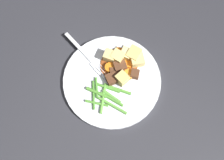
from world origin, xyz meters
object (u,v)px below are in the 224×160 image
object	(u,v)px
potato_chunk_0	(134,54)
potato_chunk_1	(118,57)
potato_chunk_5	(122,78)
meat_chunk_2	(120,66)
meat_chunk_0	(115,73)
carrot_slice_0	(128,63)
dinner_plate	(112,81)
potato_chunk_4	(110,56)
meat_chunk_3	(135,74)
carrot_slice_3	(110,68)
carrot_slice_2	(119,53)
potato_chunk_2	(126,54)
potato_chunk_3	(137,60)
fork	(87,56)
carrot_slice_1	(129,74)
meat_chunk_1	(111,77)

from	to	relation	value
potato_chunk_0	potato_chunk_1	world-z (taller)	potato_chunk_1
potato_chunk_5	meat_chunk_2	distance (m)	0.04
meat_chunk_0	carrot_slice_0	bearing A→B (deg)	-26.68
dinner_plate	potato_chunk_5	bearing A→B (deg)	-66.95
dinner_plate	meat_chunk_0	xyz separation A→B (m)	(0.02, -0.00, 0.02)
potato_chunk_4	meat_chunk_0	xyz separation A→B (m)	(-0.04, -0.03, -0.01)
meat_chunk_3	meat_chunk_0	bearing A→B (deg)	111.31
carrot_slice_3	potato_chunk_5	xyz separation A→B (m)	(-0.02, -0.04, 0.01)
carrot_slice_2	potato_chunk_2	xyz separation A→B (m)	(0.00, -0.02, 0.01)
meat_chunk_3	carrot_slice_0	bearing A→B (deg)	50.81
carrot_slice_3	potato_chunk_3	distance (m)	0.08
potato_chunk_1	meat_chunk_2	size ratio (longest dim) A/B	0.99
potato_chunk_5	meat_chunk_3	xyz separation A→B (m)	(0.03, -0.03, -0.00)
carrot_slice_3	meat_chunk_0	distance (m)	0.02
potato_chunk_5	fork	size ratio (longest dim) A/B	0.18
carrot_slice_1	meat_chunk_1	bearing A→B (deg)	127.84
potato_chunk_1	dinner_plate	bearing A→B (deg)	-170.10
fork	potato_chunk_0	bearing A→B (deg)	-65.86
potato_chunk_3	meat_chunk_1	xyz separation A→B (m)	(-0.07, 0.04, -0.00)
dinner_plate	potato_chunk_2	xyz separation A→B (m)	(0.08, -0.01, 0.02)
dinner_plate	fork	size ratio (longest dim) A/B	1.57
meat_chunk_0	carrot_slice_3	bearing A→B (deg)	64.48
carrot_slice_1	potato_chunk_1	bearing A→B (deg)	58.47
potato_chunk_4	fork	world-z (taller)	potato_chunk_4
meat_chunk_2	meat_chunk_0	bearing A→B (deg)	167.78
carrot_slice_3	potato_chunk_1	bearing A→B (deg)	-13.90
potato_chunk_4	meat_chunk_1	distance (m)	0.06
dinner_plate	potato_chunk_4	bearing A→B (deg)	29.72
potato_chunk_2	meat_chunk_3	distance (m)	0.06
dinner_plate	potato_chunk_2	size ratio (longest dim) A/B	8.75
potato_chunk_2	fork	distance (m)	0.11
potato_chunk_2	meat_chunk_1	size ratio (longest dim) A/B	1.01
potato_chunk_1	meat_chunk_3	size ratio (longest dim) A/B	1.41
potato_chunk_3	potato_chunk_5	xyz separation A→B (m)	(-0.06, 0.02, 0.00)
meat_chunk_3	carrot_slice_2	bearing A→B (deg)	57.45
potato_chunk_2	meat_chunk_3	bearing A→B (deg)	-133.63
carrot_slice_0	fork	size ratio (longest dim) A/B	0.16
carrot_slice_2	carrot_slice_3	xyz separation A→B (m)	(-0.05, 0.01, 0.00)
meat_chunk_3	meat_chunk_2	bearing A→B (deg)	85.67
dinner_plate	carrot_slice_1	xyz separation A→B (m)	(0.03, -0.03, 0.01)
dinner_plate	carrot_slice_3	world-z (taller)	carrot_slice_3
meat_chunk_0	meat_chunk_1	distance (m)	0.02
potato_chunk_0	potato_chunk_3	xyz separation A→B (m)	(-0.01, -0.02, -0.00)
meat_chunk_3	fork	world-z (taller)	meat_chunk_3
dinner_plate	potato_chunk_0	world-z (taller)	potato_chunk_0
potato_chunk_1	potato_chunk_5	world-z (taller)	potato_chunk_1
carrot_slice_2	meat_chunk_1	size ratio (longest dim) A/B	1.00
meat_chunk_2	potato_chunk_4	bearing A→B (deg)	68.85
carrot_slice_0	meat_chunk_0	world-z (taller)	meat_chunk_0
carrot_slice_0	potato_chunk_4	bearing A→B (deg)	96.12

